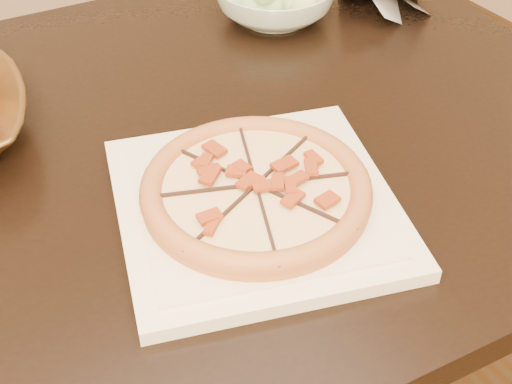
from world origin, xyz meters
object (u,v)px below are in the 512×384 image
salad_bowl (275,1)px  pizza (256,189)px  plate (256,205)px  dining_table (123,221)px

salad_bowl → pizza: bearing=-126.6°
plate → dining_table: bearing=118.5°
plate → salad_bowl: 0.47m
pizza → salad_bowl: bearing=53.4°
plate → pizza: bearing=143.9°
salad_bowl → plate: bearing=-126.6°
dining_table → plate: 0.23m
dining_table → pizza: bearing=-61.5°
plate → pizza: size_ratio=1.50×
dining_table → pizza: 0.25m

